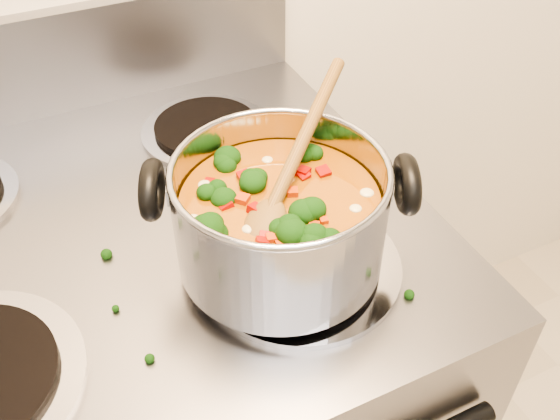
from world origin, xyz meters
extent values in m
cube|color=gray|center=(0.05, 1.49, 1.00)|extent=(0.80, 0.03, 0.16)
cylinder|color=#A5A5AD|center=(0.24, 1.00, 0.92)|extent=(0.24, 0.24, 0.01)
cylinder|color=black|center=(0.24, 1.00, 0.93)|extent=(0.19, 0.19, 0.01)
cylinder|color=#A5A5AD|center=(0.24, 1.32, 0.92)|extent=(0.20, 0.20, 0.01)
cylinder|color=black|center=(0.24, 1.32, 0.93)|extent=(0.16, 0.16, 0.01)
cylinder|color=#A1A1A9|center=(0.22, 1.02, 1.00)|extent=(0.24, 0.24, 0.13)
torus|color=#A1A1A9|center=(0.22, 1.02, 1.07)|extent=(0.24, 0.24, 0.01)
cylinder|color=#96520D|center=(0.22, 1.02, 0.98)|extent=(0.22, 0.22, 0.09)
torus|color=black|center=(0.09, 1.07, 1.04)|extent=(0.05, 0.08, 0.08)
torus|color=black|center=(0.34, 0.96, 1.04)|extent=(0.05, 0.08, 0.08)
ellipsoid|color=black|center=(0.23, 1.08, 1.03)|extent=(0.04, 0.04, 0.03)
ellipsoid|color=black|center=(0.24, 0.99, 1.03)|extent=(0.04, 0.04, 0.03)
ellipsoid|color=black|center=(0.20, 0.99, 1.03)|extent=(0.04, 0.04, 0.03)
ellipsoid|color=black|center=(0.28, 0.96, 1.03)|extent=(0.04, 0.04, 0.03)
ellipsoid|color=black|center=(0.15, 1.03, 1.03)|extent=(0.04, 0.04, 0.03)
ellipsoid|color=black|center=(0.27, 0.98, 1.03)|extent=(0.04, 0.04, 0.03)
ellipsoid|color=black|center=(0.23, 1.00, 1.03)|extent=(0.04, 0.04, 0.03)
ellipsoid|color=black|center=(0.15, 0.95, 1.03)|extent=(0.04, 0.04, 0.03)
ellipsoid|color=black|center=(0.29, 1.06, 1.03)|extent=(0.04, 0.04, 0.03)
ellipsoid|color=#A10905|center=(0.18, 0.95, 1.03)|extent=(0.01, 0.01, 0.01)
ellipsoid|color=#A10905|center=(0.27, 1.07, 1.03)|extent=(0.01, 0.01, 0.01)
ellipsoid|color=#A10905|center=(0.26, 0.96, 1.03)|extent=(0.01, 0.01, 0.01)
ellipsoid|color=#A10905|center=(0.24, 1.08, 1.03)|extent=(0.01, 0.01, 0.01)
ellipsoid|color=#A10905|center=(0.28, 0.95, 1.03)|extent=(0.01, 0.01, 0.01)
ellipsoid|color=#A10905|center=(0.31, 1.04, 1.03)|extent=(0.01, 0.01, 0.01)
ellipsoid|color=#A10905|center=(0.20, 1.03, 1.03)|extent=(0.01, 0.01, 0.01)
ellipsoid|color=#A10905|center=(0.19, 1.08, 1.03)|extent=(0.01, 0.01, 0.01)
ellipsoid|color=#A10905|center=(0.22, 0.92, 1.03)|extent=(0.01, 0.01, 0.01)
ellipsoid|color=#A10905|center=(0.19, 0.94, 1.03)|extent=(0.01, 0.01, 0.01)
ellipsoid|color=#A10905|center=(0.26, 0.95, 1.03)|extent=(0.01, 0.01, 0.01)
ellipsoid|color=#A10905|center=(0.18, 0.94, 1.03)|extent=(0.01, 0.01, 0.01)
ellipsoid|color=#AF3209|center=(0.27, 1.05, 1.03)|extent=(0.01, 0.01, 0.01)
ellipsoid|color=#AF3209|center=(0.26, 1.08, 1.03)|extent=(0.01, 0.01, 0.01)
ellipsoid|color=#AF3209|center=(0.25, 0.99, 1.03)|extent=(0.01, 0.01, 0.01)
ellipsoid|color=#AF3209|center=(0.26, 0.94, 1.03)|extent=(0.01, 0.01, 0.01)
ellipsoid|color=#AF3209|center=(0.16, 0.95, 1.03)|extent=(0.01, 0.01, 0.01)
ellipsoid|color=#AF3209|center=(0.25, 1.04, 1.03)|extent=(0.01, 0.01, 0.01)
ellipsoid|color=#AF3209|center=(0.20, 0.93, 1.03)|extent=(0.01, 0.01, 0.01)
ellipsoid|color=#AF3209|center=(0.26, 1.00, 1.03)|extent=(0.01, 0.01, 0.01)
ellipsoid|color=beige|center=(0.14, 1.03, 1.03)|extent=(0.02, 0.02, 0.01)
ellipsoid|color=beige|center=(0.21, 1.10, 1.03)|extent=(0.02, 0.02, 0.01)
ellipsoid|color=beige|center=(0.18, 1.02, 1.03)|extent=(0.02, 0.02, 0.01)
ellipsoid|color=beige|center=(0.19, 0.92, 1.03)|extent=(0.02, 0.02, 0.01)
ellipsoid|color=beige|center=(0.24, 1.01, 1.03)|extent=(0.02, 0.02, 0.01)
ellipsoid|color=beige|center=(0.16, 0.99, 1.03)|extent=(0.02, 0.02, 0.01)
ellipsoid|color=beige|center=(0.19, 1.09, 1.03)|extent=(0.02, 0.02, 0.01)
ellipsoid|color=beige|center=(0.23, 0.95, 1.03)|extent=(0.02, 0.02, 0.01)
ellipsoid|color=beige|center=(0.26, 0.97, 1.03)|extent=(0.02, 0.02, 0.01)
ellipsoid|color=brown|center=(0.18, 0.99, 1.03)|extent=(0.08, 0.08, 0.04)
cylinder|color=brown|center=(0.27, 1.07, 1.06)|extent=(0.19, 0.18, 0.08)
ellipsoid|color=black|center=(0.07, 1.10, 0.92)|extent=(0.01, 0.01, 0.01)
ellipsoid|color=black|center=(0.06, 0.89, 0.92)|extent=(0.01, 0.01, 0.01)
ellipsoid|color=black|center=(0.30, 1.20, 0.92)|extent=(0.01, 0.01, 0.01)
ellipsoid|color=black|center=(0.35, 1.07, 0.92)|extent=(0.01, 0.01, 0.01)
camera|label=1|loc=(-0.01, 0.55, 1.47)|focal=40.00mm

